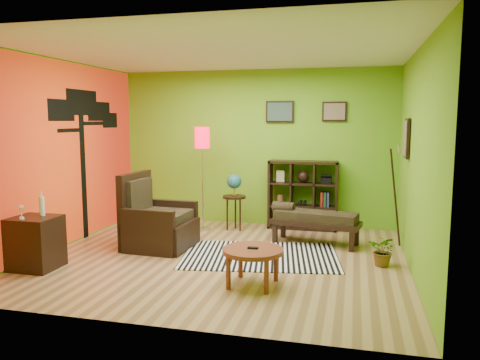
% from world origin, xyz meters
% --- Properties ---
extents(ground, '(5.00, 5.00, 0.00)m').
position_xyz_m(ground, '(0.00, 0.00, 0.00)').
color(ground, tan).
rests_on(ground, ground).
extents(room_shell, '(5.04, 4.54, 2.82)m').
position_xyz_m(room_shell, '(-0.09, 0.01, 1.80)').
color(room_shell, '#6CAF1F').
rests_on(room_shell, ground).
extents(zebra_rug, '(2.36, 1.78, 0.01)m').
position_xyz_m(zebra_rug, '(0.51, 0.21, 0.01)').
color(zebra_rug, white).
rests_on(zebra_rug, ground).
extents(coffee_table, '(0.71, 0.71, 0.45)m').
position_xyz_m(coffee_table, '(0.65, -0.96, 0.37)').
color(coffee_table, maroon).
rests_on(coffee_table, ground).
extents(armchair, '(0.97, 0.98, 1.12)m').
position_xyz_m(armchair, '(-1.10, 0.29, 0.34)').
color(armchair, black).
rests_on(armchair, ground).
extents(side_cabinet, '(0.57, 0.52, 0.99)m').
position_xyz_m(side_cabinet, '(-2.20, -1.02, 0.34)').
color(side_cabinet, black).
rests_on(side_cabinet, ground).
extents(floor_lamp, '(0.27, 0.27, 1.79)m').
position_xyz_m(floor_lamp, '(-0.77, 1.52, 1.45)').
color(floor_lamp, silver).
rests_on(floor_lamp, ground).
extents(globe_table, '(0.40, 0.40, 0.98)m').
position_xyz_m(globe_table, '(-0.24, 1.65, 0.74)').
color(globe_table, black).
rests_on(globe_table, ground).
extents(cube_shelf, '(1.20, 0.35, 1.20)m').
position_xyz_m(cube_shelf, '(0.91, 2.03, 0.60)').
color(cube_shelf, black).
rests_on(cube_shelf, ground).
extents(bench, '(1.41, 0.73, 0.62)m').
position_xyz_m(bench, '(1.17, 1.04, 0.40)').
color(bench, black).
rests_on(bench, ground).
extents(potted_plant, '(0.51, 0.54, 0.33)m').
position_xyz_m(potted_plant, '(2.17, 0.15, 0.16)').
color(potted_plant, '#26661E').
rests_on(potted_plant, ground).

